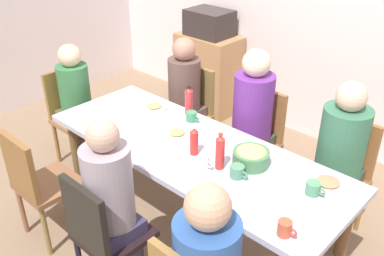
% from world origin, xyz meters
% --- Properties ---
extents(ground_plane, '(7.14, 7.14, 0.00)m').
position_xyz_m(ground_plane, '(0.00, 0.00, 0.00)').
color(ground_plane, '#866B53').
extents(wall_back, '(6.19, 0.12, 2.60)m').
position_xyz_m(wall_back, '(0.00, 1.98, 1.30)').
color(wall_back, silver).
rests_on(wall_back, ground_plane).
extents(dining_table, '(2.26, 0.82, 0.76)m').
position_xyz_m(dining_table, '(0.00, 0.00, 0.68)').
color(dining_table, silver).
rests_on(dining_table, ground_plane).
extents(chair_0, '(0.40, 0.40, 0.90)m').
position_xyz_m(chair_0, '(0.75, 0.79, 0.51)').
color(chair_0, brown).
rests_on(chair_0, ground_plane).
extents(person_0, '(0.33, 0.33, 1.24)m').
position_xyz_m(person_0, '(0.75, 0.70, 0.75)').
color(person_0, '#414447').
rests_on(person_0, ground_plane).
extents(chair_1, '(0.40, 0.40, 0.90)m').
position_xyz_m(chair_1, '(-1.51, 0.00, 0.51)').
color(chair_1, '#8F623E').
rests_on(chair_1, ground_plane).
extents(person_1, '(0.30, 0.30, 1.17)m').
position_xyz_m(person_1, '(-1.42, 0.00, 0.70)').
color(person_1, brown).
rests_on(person_1, ground_plane).
extents(chair_2, '(0.40, 0.40, 0.90)m').
position_xyz_m(chair_2, '(0.00, -0.79, 0.51)').
color(chair_2, black).
rests_on(chair_2, ground_plane).
extents(person_2, '(0.30, 0.30, 1.24)m').
position_xyz_m(person_2, '(0.00, -0.70, 0.73)').
color(person_2, '#2D3450').
rests_on(person_2, ground_plane).
extents(chair_3, '(0.40, 0.40, 0.90)m').
position_xyz_m(chair_3, '(0.00, 0.79, 0.51)').
color(chair_3, brown).
rests_on(chair_3, ground_plane).
extents(person_3, '(0.32, 0.32, 1.28)m').
position_xyz_m(person_3, '(-0.00, 0.70, 0.77)').
color(person_3, '#444144').
rests_on(person_3, ground_plane).
extents(chair_5, '(0.40, 0.40, 0.90)m').
position_xyz_m(chair_5, '(-0.75, 0.79, 0.51)').
color(chair_5, olive).
rests_on(chair_5, ground_plane).
extents(person_5, '(0.30, 0.30, 1.21)m').
position_xyz_m(person_5, '(-0.75, 0.70, 0.72)').
color(person_5, brown).
rests_on(person_5, ground_plane).
extents(chair_6, '(0.40, 0.40, 0.90)m').
position_xyz_m(chair_6, '(-0.75, -0.79, 0.51)').
color(chair_6, brown).
rests_on(chair_6, ground_plane).
extents(plate_0, '(0.25, 0.25, 0.04)m').
position_xyz_m(plate_0, '(0.89, 0.23, 0.77)').
color(plate_0, silver).
rests_on(plate_0, dining_table).
extents(plate_1, '(0.21, 0.21, 0.04)m').
position_xyz_m(plate_1, '(-0.19, 0.04, 0.77)').
color(plate_1, white).
rests_on(plate_1, dining_table).
extents(plate_2, '(0.21, 0.21, 0.04)m').
position_xyz_m(plate_2, '(-0.63, 0.23, 0.77)').
color(plate_2, silver).
rests_on(plate_2, dining_table).
extents(bowl_0, '(0.24, 0.24, 0.12)m').
position_xyz_m(bowl_0, '(0.42, 0.10, 0.82)').
color(bowl_0, '#457B4C').
rests_on(bowl_0, dining_table).
extents(cup_0, '(0.11, 0.07, 0.08)m').
position_xyz_m(cup_0, '(0.22, -0.13, 0.80)').
color(cup_0, white).
rests_on(cup_0, dining_table).
extents(cup_1, '(0.13, 0.09, 0.08)m').
position_xyz_m(cup_1, '(0.44, -0.07, 0.80)').
color(cup_1, '#4F8769').
rests_on(cup_1, dining_table).
extents(cup_2, '(0.12, 0.08, 0.08)m').
position_xyz_m(cup_2, '(-0.26, 0.28, 0.79)').
color(cup_2, '#3D895F').
rests_on(cup_2, dining_table).
extents(cup_3, '(0.11, 0.07, 0.09)m').
position_xyz_m(cup_3, '(0.93, -0.31, 0.80)').
color(cup_3, '#C65036').
rests_on(cup_3, dining_table).
extents(cup_4, '(0.12, 0.09, 0.08)m').
position_xyz_m(cup_4, '(0.87, 0.10, 0.80)').
color(cup_4, '#509065').
rests_on(cup_4, dining_table).
extents(bottle_0, '(0.06, 0.06, 0.24)m').
position_xyz_m(bottle_0, '(-0.36, 0.35, 0.87)').
color(bottle_0, red).
rests_on(bottle_0, dining_table).
extents(bottle_1, '(0.06, 0.06, 0.25)m').
position_xyz_m(bottle_1, '(0.30, -0.07, 0.88)').
color(bottle_1, red).
rests_on(bottle_1, dining_table).
extents(bottle_2, '(0.06, 0.06, 0.21)m').
position_xyz_m(bottle_2, '(0.07, -0.05, 0.85)').
color(bottle_2, red).
rests_on(bottle_2, dining_table).
extents(side_cabinet, '(0.70, 0.44, 0.90)m').
position_xyz_m(side_cabinet, '(-1.31, 1.68, 0.45)').
color(side_cabinet, '#AD7D52').
rests_on(side_cabinet, ground_plane).
extents(microwave, '(0.48, 0.36, 0.28)m').
position_xyz_m(microwave, '(-1.31, 1.68, 1.04)').
color(microwave, '#2E2726').
rests_on(microwave, side_cabinet).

